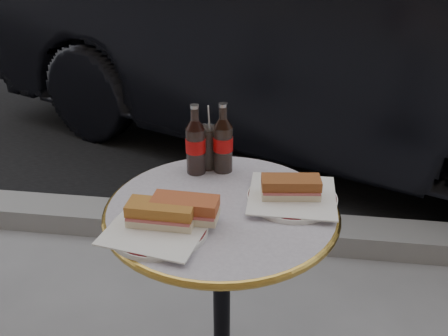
# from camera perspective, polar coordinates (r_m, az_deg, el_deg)

# --- Properties ---
(asphalt_road) EXTENTS (40.00, 8.00, 0.00)m
(asphalt_road) POSITION_cam_1_polar(r_m,az_deg,el_deg) (6.28, 6.35, 14.07)
(asphalt_road) COLOR black
(asphalt_road) RESTS_ON ground
(curb) EXTENTS (40.00, 0.20, 0.12)m
(curb) POSITION_cam_1_polar(r_m,az_deg,el_deg) (2.44, 2.73, -6.99)
(curb) COLOR gray
(curb) RESTS_ON ground
(bistro_table) EXTENTS (0.62, 0.62, 0.73)m
(bistro_table) POSITION_cam_1_polar(r_m,az_deg,el_deg) (1.54, -0.26, -16.02)
(bistro_table) COLOR #BAB2C4
(bistro_table) RESTS_ON ground
(plate_left) EXTENTS (0.31, 0.31, 0.01)m
(plate_left) POSITION_cam_1_polar(r_m,az_deg,el_deg) (1.23, -7.47, -6.98)
(plate_left) COLOR white
(plate_left) RESTS_ON bistro_table
(plate_right) EXTENTS (0.28, 0.28, 0.01)m
(plate_right) POSITION_cam_1_polar(r_m,az_deg,el_deg) (1.35, 7.77, -3.41)
(plate_right) COLOR white
(plate_right) RESTS_ON bistro_table
(sandwich_left_a) EXTENTS (0.16, 0.08, 0.06)m
(sandwich_left_a) POSITION_cam_1_polar(r_m,az_deg,el_deg) (1.22, -7.21, -5.34)
(sandwich_left_a) COLOR #AF6C2C
(sandwich_left_a) RESTS_ON plate_left
(sandwich_left_b) EXTENTS (0.17, 0.08, 0.06)m
(sandwich_left_b) POSITION_cam_1_polar(r_m,az_deg,el_deg) (1.23, -4.44, -4.75)
(sandwich_left_b) COLOR #B0512C
(sandwich_left_b) RESTS_ON plate_left
(sandwich_right) EXTENTS (0.16, 0.09, 0.05)m
(sandwich_right) POSITION_cam_1_polar(r_m,az_deg,el_deg) (1.33, 7.62, -2.31)
(sandwich_right) COLOR brown
(sandwich_right) RESTS_ON plate_right
(cola_bottle_left) EXTENTS (0.08, 0.08, 0.21)m
(cola_bottle_left) POSITION_cam_1_polar(r_m,az_deg,el_deg) (1.44, -3.28, 3.29)
(cola_bottle_left) COLOR black
(cola_bottle_left) RESTS_ON bistro_table
(cola_bottle_right) EXTENTS (0.06, 0.06, 0.21)m
(cola_bottle_right) POSITION_cam_1_polar(r_m,az_deg,el_deg) (1.45, -0.11, 3.47)
(cola_bottle_right) COLOR black
(cola_bottle_right) RESTS_ON bistro_table
(cola_glass) EXTENTS (0.08, 0.08, 0.13)m
(cola_glass) POSITION_cam_1_polar(r_m,az_deg,el_deg) (1.49, -1.96, 2.39)
(cola_glass) COLOR black
(cola_glass) RESTS_ON bistro_table
(parked_car) EXTENTS (3.13, 4.71, 1.46)m
(parked_car) POSITION_cam_1_polar(r_m,az_deg,el_deg) (3.26, 11.09, 14.56)
(parked_car) COLOR black
(parked_car) RESTS_ON ground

